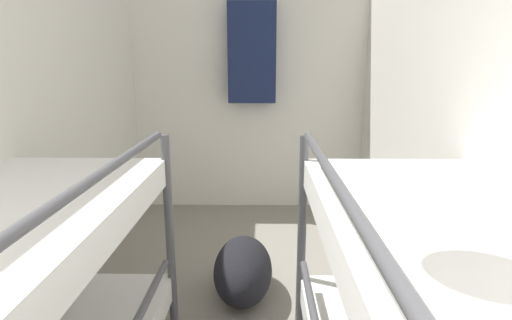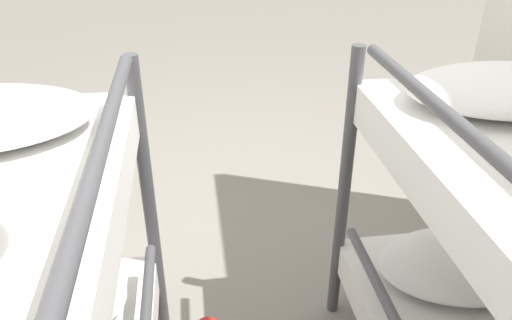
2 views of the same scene
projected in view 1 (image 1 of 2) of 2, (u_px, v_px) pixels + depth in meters
The scene contains 4 objects.
wall_right at pixel (494, 138), 1.73m from camera, with size 0.06×4.47×2.22m.
wall_back at pixel (249, 97), 3.89m from camera, with size 2.34×0.06×2.22m.
duffel_bag at pixel (243, 270), 2.47m from camera, with size 0.36×0.62×0.36m.
hanging_coat at pixel (252, 53), 3.65m from camera, with size 0.44×0.12×0.90m.
Camera 1 is at (0.14, 0.45, 1.42)m, focal length 28.00 mm.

